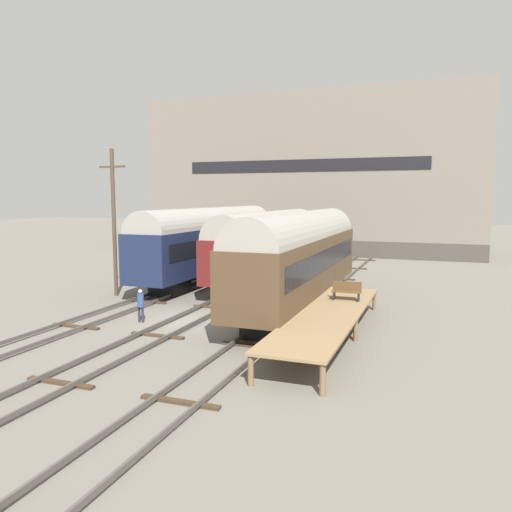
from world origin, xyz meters
TOP-DOWN VIEW (x-y plane):
  - ground_plane at (0.00, 0.00)m, footprint 200.00×200.00m
  - track_left at (-4.45, 0.00)m, footprint 2.60×60.00m
  - track_middle at (0.00, 0.00)m, footprint 2.60×60.00m
  - track_right at (4.45, 0.00)m, footprint 2.60×60.00m
  - train_car_brown at (4.45, 4.38)m, footprint 2.94×16.41m
  - train_car_maroon at (0.00, 12.17)m, footprint 3.13×16.71m
  - train_car_navy at (-4.45, 11.92)m, footprint 2.91×18.85m
  - station_platform at (7.11, -0.64)m, footprint 2.68×12.90m
  - bench at (7.36, 2.36)m, footprint 1.40×0.40m
  - person_worker at (-2.10, -1.09)m, footprint 0.32×0.32m
  - utility_pole at (-7.34, 4.15)m, footprint 1.80×0.24m
  - warehouse_building at (-2.21, 35.90)m, footprint 36.19×13.72m

SIDE VIEW (x-z plane):
  - ground_plane at x=0.00m, z-range 0.00..0.00m
  - track_left at x=-4.45m, z-range 0.01..0.27m
  - track_middle at x=0.00m, z-range 0.01..0.27m
  - track_right at x=4.45m, z-range 0.01..0.27m
  - person_worker at x=-2.10m, z-range 0.16..1.81m
  - station_platform at x=7.11m, z-range 0.48..1.60m
  - bench at x=7.36m, z-range 1.16..2.07m
  - train_car_maroon at x=0.00m, z-range 0.33..5.45m
  - train_car_brown at x=4.45m, z-range 0.38..5.75m
  - train_car_navy at x=-4.45m, z-range 0.39..5.75m
  - utility_pole at x=-7.34m, z-range 0.16..9.20m
  - warehouse_building at x=-2.21m, z-range 0.00..17.06m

